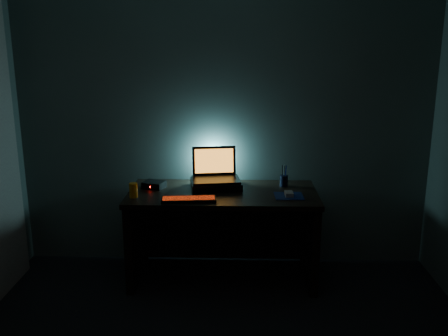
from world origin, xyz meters
The scene contains 10 objects.
room centered at (0.00, 0.00, 1.25)m, with size 3.50×4.00×2.50m.
desk centered at (0.00, 1.67, 0.49)m, with size 1.50×0.70×0.75m.
riser centered at (-0.06, 1.72, 0.78)m, with size 0.40×0.30×0.06m, color black.
laptop centered at (-0.07, 1.77, 0.87)m, with size 0.41×0.34×0.26m.
keyboard centered at (-0.25, 1.38, 0.76)m, with size 0.42×0.17×0.03m.
mousepad centered at (0.52, 1.52, 0.75)m, with size 0.22×0.20×0.00m, color #0B1C51.
mouse centered at (0.52, 1.52, 0.77)m, with size 0.06×0.10×0.03m, color gray.
pen_cup centered at (0.50, 1.78, 0.80)m, with size 0.07×0.07×0.09m, color black.
juice_glass centered at (-0.68, 1.46, 0.81)m, with size 0.07×0.07×0.11m, color orange.
router centered at (-0.56, 1.71, 0.78)m, with size 0.20×0.18×0.05m.
Camera 1 is at (0.12, -2.17, 1.93)m, focal length 40.00 mm.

